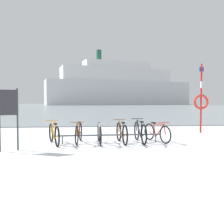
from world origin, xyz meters
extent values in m
cube|color=white|center=(0.00, -1.00, -0.04)|extent=(80.00, 22.00, 0.08)
cube|color=gray|center=(0.00, 65.00, -0.04)|extent=(80.00, 110.00, 0.08)
cube|color=#47474C|center=(0.00, 10.00, -0.02)|extent=(80.00, 0.50, 0.05)
cylinder|color=#4C5156|center=(-0.75, 4.34, 0.28)|extent=(3.69, 0.17, 0.05)
cylinder|color=#4C5156|center=(-2.41, 4.29, 0.14)|extent=(0.04, 0.04, 0.28)
cylinder|color=#4C5156|center=(0.91, 4.40, 0.14)|extent=(0.04, 0.04, 0.28)
torus|color=black|center=(-2.85, 4.74, 0.34)|extent=(0.27, 0.66, 0.68)
torus|color=black|center=(-2.52, 3.73, 0.34)|extent=(0.27, 0.66, 0.68)
cylinder|color=gold|center=(-2.74, 4.41, 0.46)|extent=(0.21, 0.54, 0.57)
cylinder|color=gold|center=(-2.64, 4.08, 0.44)|extent=(0.09, 0.19, 0.51)
cylinder|color=gold|center=(-2.72, 4.34, 0.71)|extent=(0.25, 0.67, 0.08)
cylinder|color=gold|center=(-2.59, 3.95, 0.26)|extent=(0.18, 0.45, 0.19)
cylinder|color=gold|center=(-2.84, 4.70, 0.54)|extent=(0.07, 0.12, 0.40)
cube|color=black|center=(-2.61, 4.01, 0.72)|extent=(0.14, 0.22, 0.05)
cylinder|color=gold|center=(-2.83, 4.66, 0.78)|extent=(0.44, 0.17, 0.02)
torus|color=black|center=(-1.90, 3.96, 0.33)|extent=(0.11, 0.67, 0.66)
torus|color=black|center=(-1.81, 4.94, 0.33)|extent=(0.11, 0.67, 0.66)
cylinder|color=brown|center=(-1.87, 4.28, 0.45)|extent=(0.08, 0.52, 0.56)
cylinder|color=brown|center=(-1.84, 4.60, 0.43)|extent=(0.05, 0.18, 0.50)
cylinder|color=brown|center=(-1.86, 4.35, 0.70)|extent=(0.10, 0.64, 0.08)
cylinder|color=brown|center=(-1.83, 4.73, 0.26)|extent=(0.08, 0.43, 0.18)
cylinder|color=brown|center=(-1.90, 4.00, 0.53)|extent=(0.05, 0.11, 0.40)
cube|color=black|center=(-1.83, 4.67, 0.71)|extent=(0.10, 0.21, 0.05)
cylinder|color=brown|center=(-1.89, 4.03, 0.77)|extent=(0.46, 0.07, 0.02)
torus|color=black|center=(-1.12, 3.73, 0.32)|extent=(0.06, 0.65, 0.65)
torus|color=black|center=(-1.14, 4.76, 0.32)|extent=(0.06, 0.65, 0.65)
cylinder|color=silver|center=(-1.13, 4.07, 0.44)|extent=(0.05, 0.54, 0.54)
cylinder|color=silver|center=(-1.14, 4.40, 0.42)|extent=(0.04, 0.19, 0.49)
cylinder|color=silver|center=(-1.13, 4.14, 0.67)|extent=(0.05, 0.67, 0.08)
cylinder|color=silver|center=(-1.14, 4.54, 0.25)|extent=(0.04, 0.45, 0.18)
cylinder|color=silver|center=(-1.13, 3.77, 0.51)|extent=(0.04, 0.11, 0.38)
cube|color=black|center=(-1.14, 4.48, 0.69)|extent=(0.08, 0.20, 0.05)
cylinder|color=silver|center=(-1.13, 3.81, 0.75)|extent=(0.46, 0.03, 0.02)
torus|color=black|center=(-0.40, 4.71, 0.35)|extent=(0.12, 0.70, 0.70)
torus|color=black|center=(-0.31, 3.75, 0.35)|extent=(0.12, 0.70, 0.70)
cylinder|color=brown|center=(-0.37, 4.40, 0.47)|extent=(0.08, 0.51, 0.58)
cylinder|color=brown|center=(-0.34, 4.09, 0.45)|extent=(0.05, 0.18, 0.52)
cylinder|color=brown|center=(-0.36, 4.33, 0.73)|extent=(0.10, 0.63, 0.08)
cylinder|color=brown|center=(-0.33, 3.96, 0.27)|extent=(0.08, 0.42, 0.19)
cylinder|color=brown|center=(-0.40, 4.67, 0.55)|extent=(0.05, 0.11, 0.41)
cube|color=black|center=(-0.33, 4.02, 0.74)|extent=(0.10, 0.21, 0.05)
cylinder|color=brown|center=(-0.39, 4.64, 0.80)|extent=(0.46, 0.07, 0.02)
torus|color=black|center=(0.30, 4.90, 0.36)|extent=(0.08, 0.71, 0.71)
torus|color=black|center=(0.34, 3.82, 0.36)|extent=(0.08, 0.71, 0.71)
cylinder|color=#1E2328|center=(0.32, 4.55, 0.48)|extent=(0.06, 0.57, 0.60)
cylinder|color=#1E2328|center=(0.33, 4.20, 0.46)|extent=(0.04, 0.20, 0.53)
cylinder|color=#1E2328|center=(0.32, 4.47, 0.74)|extent=(0.06, 0.71, 0.09)
cylinder|color=#1E2328|center=(0.34, 4.05, 0.28)|extent=(0.05, 0.47, 0.19)
cylinder|color=#1E2328|center=(0.31, 4.86, 0.56)|extent=(0.04, 0.12, 0.42)
cube|color=black|center=(0.33, 4.11, 0.76)|extent=(0.09, 0.20, 0.05)
cylinder|color=#1E2328|center=(0.31, 4.82, 0.82)|extent=(0.46, 0.04, 0.02)
torus|color=black|center=(1.14, 3.99, 0.31)|extent=(0.27, 0.60, 0.63)
torus|color=black|center=(0.79, 4.90, 0.31)|extent=(0.27, 0.60, 0.63)
cylinder|color=#B22D2D|center=(1.02, 4.28, 0.43)|extent=(0.22, 0.49, 0.53)
cylinder|color=#B22D2D|center=(0.91, 4.58, 0.40)|extent=(0.10, 0.18, 0.47)
cylinder|color=#B22D2D|center=(1.00, 4.35, 0.66)|extent=(0.26, 0.60, 0.08)
cylinder|color=#B22D2D|center=(0.86, 4.70, 0.24)|extent=(0.18, 0.41, 0.18)
cylinder|color=#B22D2D|center=(1.12, 4.02, 0.50)|extent=(0.07, 0.11, 0.37)
cube|color=black|center=(0.89, 4.65, 0.67)|extent=(0.15, 0.22, 0.05)
cylinder|color=#B22D2D|center=(1.11, 4.06, 0.73)|extent=(0.44, 0.19, 0.02)
cylinder|color=#33383D|center=(-3.63, 3.28, 0.93)|extent=(0.05, 0.05, 1.86)
cube|color=#2D2D33|center=(-3.86, 3.21, 1.44)|extent=(0.54, 0.20, 0.75)
cylinder|color=red|center=(3.67, 6.75, 1.59)|extent=(0.08, 0.08, 3.18)
cylinder|color=white|center=(3.67, 6.75, 2.23)|extent=(0.09, 0.09, 0.30)
torus|color=red|center=(3.67, 6.75, 1.43)|extent=(0.71, 0.11, 0.71)
cube|color=navy|center=(3.67, 6.75, 2.93)|extent=(0.20, 0.03, 0.20)
cube|color=silver|center=(10.05, 88.86, 4.31)|extent=(54.73, 23.14, 8.62)
cube|color=white|center=(8.75, 88.53, 10.99)|extent=(41.30, 18.35, 4.74)
cube|color=white|center=(8.75, 88.53, 14.57)|extent=(25.26, 12.91, 2.41)
cylinder|color=#1E593F|center=(2.22, 86.88, 17.71)|extent=(1.85, 1.85, 3.88)
camera|label=1|loc=(-1.50, -4.47, 1.49)|focal=40.47mm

